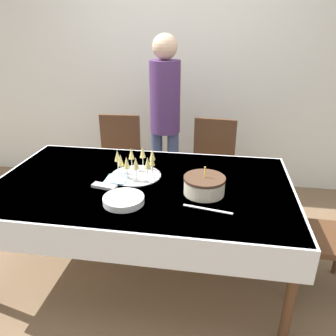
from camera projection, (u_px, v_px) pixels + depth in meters
name	position (u px, v px, depth m)	size (l,w,h in m)	color
ground_plane	(145.00, 267.00, 2.58)	(12.00, 12.00, 0.00)	brown
wall_back	(176.00, 65.00, 3.54)	(8.00, 0.05, 2.70)	silver
dining_table	(143.00, 195.00, 2.31)	(2.06, 1.21, 0.75)	white
dining_chair_far_left	(119.00, 160.00, 3.27)	(0.45, 0.45, 0.94)	#51331E
dining_chair_far_right	(212.00, 165.00, 3.14)	(0.45, 0.45, 0.94)	#51331E
birthday_cake	(204.00, 185.00, 2.10)	(0.27, 0.27, 0.19)	beige
champagne_tray	(136.00, 165.00, 2.34)	(0.36, 0.36, 0.18)	silver
plate_stack_main	(124.00, 200.00, 2.00)	(0.25, 0.25, 0.04)	white
cake_knife	(208.00, 209.00, 1.94)	(0.30, 0.08, 0.00)	silver
fork_pile	(104.00, 186.00, 2.19)	(0.18, 0.09, 0.02)	silver
napkin_pile	(116.00, 180.00, 2.30)	(0.15, 0.15, 0.01)	#8CC6E0
person_standing	(165.00, 110.00, 3.04)	(0.28, 0.28, 1.69)	#3F4C72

